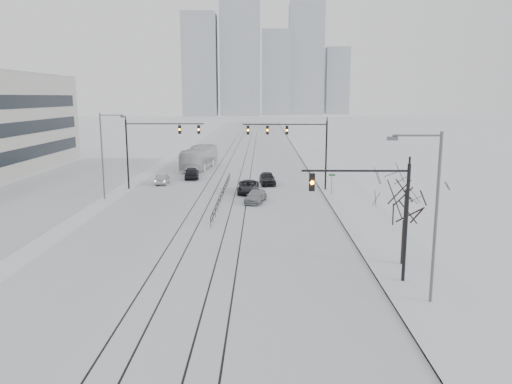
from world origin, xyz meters
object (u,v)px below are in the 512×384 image
at_px(sedan_nb_far, 267,178).
at_px(sedan_sb_inner, 192,173).
at_px(sedan_sb_outer, 162,179).
at_px(sedan_nb_right, 256,196).
at_px(sedan_nb_front, 248,187).
at_px(traffic_mast_near, 378,207).
at_px(box_truck, 199,158).
at_px(bare_tree, 406,197).

bearing_deg(sedan_nb_far, sedan_sb_inner, 151.76).
xyz_separation_m(sedan_sb_inner, sedan_nb_far, (9.96, -4.33, -0.01)).
bearing_deg(sedan_sb_inner, sedan_sb_outer, 47.04).
distance_m(sedan_nb_right, sedan_nb_far, 10.69).
height_order(sedan_nb_front, sedan_nb_right, sedan_nb_front).
bearing_deg(sedan_nb_right, traffic_mast_near, -60.87).
height_order(sedan_sb_outer, sedan_nb_right, sedan_nb_right).
xyz_separation_m(sedan_nb_front, box_truck, (-7.84, 18.98, 0.98)).
bearing_deg(box_truck, sedan_nb_front, 120.01).
bearing_deg(sedan_sb_inner, sedan_nb_far, 149.91).
bearing_deg(sedan_nb_right, bare_tree, -52.34).
distance_m(sedan_sb_inner, box_truck, 9.13).
height_order(traffic_mast_near, sedan_nb_far, traffic_mast_near).
height_order(sedan_nb_right, box_truck, box_truck).
bearing_deg(sedan_sb_inner, traffic_mast_near, 106.45).
height_order(traffic_mast_near, box_truck, traffic_mast_near).
xyz_separation_m(traffic_mast_near, sedan_nb_right, (-7.23, 22.43, -3.94)).
distance_m(bare_tree, box_truck, 47.27).
height_order(sedan_sb_inner, sedan_nb_front, sedan_sb_inner).
height_order(traffic_mast_near, sedan_nb_right, traffic_mast_near).
relative_size(sedan_sb_inner, sedan_nb_right, 1.06).
height_order(traffic_mast_near, bare_tree, traffic_mast_near).
bearing_deg(sedan_sb_outer, sedan_nb_right, 134.56).
relative_size(sedan_nb_right, box_truck, 0.36).
relative_size(sedan_nb_front, sedan_nb_right, 1.16).
height_order(sedan_nb_right, sedan_nb_far, sedan_nb_far).
distance_m(sedan_sb_inner, sedan_nb_far, 10.86).
height_order(traffic_mast_near, sedan_sb_outer, traffic_mast_near).
distance_m(bare_tree, sedan_nb_front, 26.92).
distance_m(sedan_nb_front, sedan_nb_right, 5.13).
bearing_deg(sedan_nb_front, sedan_nb_far, 68.55).
bearing_deg(sedan_sb_inner, bare_tree, 111.45).
distance_m(sedan_sb_inner, sedan_sb_outer, 5.18).
relative_size(traffic_mast_near, sedan_nb_right, 1.62).
xyz_separation_m(sedan_sb_inner, sedan_nb_front, (7.74, -9.89, -0.09)).
bearing_deg(box_truck, sedan_sb_inner, 98.20).
xyz_separation_m(sedan_sb_outer, sedan_nb_far, (13.03, -0.16, 0.14)).
xyz_separation_m(bare_tree, box_truck, (-18.39, 43.46, -2.82)).
bearing_deg(traffic_mast_near, sedan_sb_outer, 119.71).
relative_size(sedan_nb_right, sedan_nb_far, 0.96).
bearing_deg(box_truck, sedan_nb_right, 117.57).
distance_m(traffic_mast_near, sedan_nb_far, 33.78).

